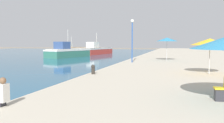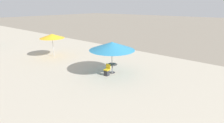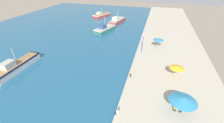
% 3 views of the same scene
% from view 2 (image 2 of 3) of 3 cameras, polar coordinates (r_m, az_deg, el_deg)
% --- Properties ---
extents(cafe_umbrella_pink, '(3.59, 3.59, 2.59)m').
position_cam_2_polar(cafe_umbrella_pink, '(13.65, 0.00, 5.10)').
color(cafe_umbrella_pink, '#B7B7B7').
rests_on(cafe_umbrella_pink, quay_promenade).
extents(cafe_umbrella_white, '(2.56, 2.56, 2.44)m').
position_cam_2_polar(cafe_umbrella_white, '(19.58, -19.00, 7.86)').
color(cafe_umbrella_white, '#B7B7B7').
rests_on(cafe_umbrella_white, quay_promenade).
extents(cafe_table, '(0.80, 0.80, 0.74)m').
position_cam_2_polar(cafe_table, '(14.23, 0.10, -1.66)').
color(cafe_table, '#333338').
rests_on(cafe_table, quay_promenade).
extents(cafe_chair_left, '(0.45, 0.42, 0.91)m').
position_cam_2_polar(cafe_chair_left, '(13.76, -1.67, -3.29)').
color(cafe_chair_left, '#2D2D33').
rests_on(cafe_chair_left, quay_promenade).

